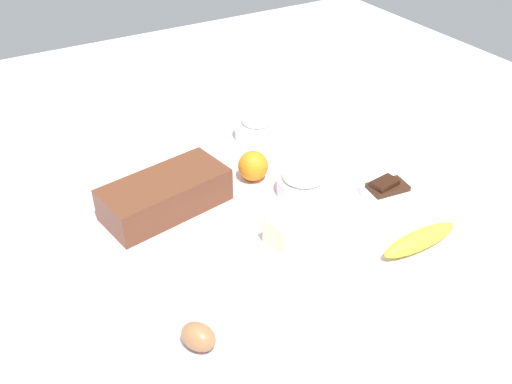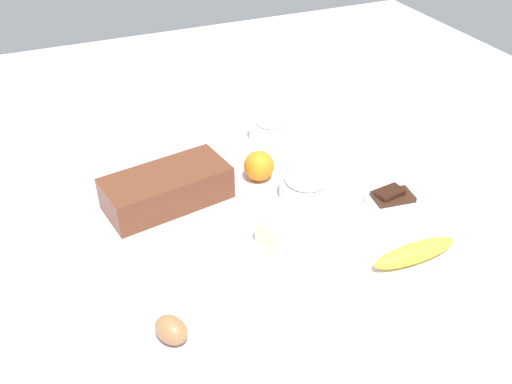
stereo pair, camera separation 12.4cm
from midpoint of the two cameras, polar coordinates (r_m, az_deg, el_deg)
The scene contains 9 objects.
ground_plane at distance 1.27m, azimuth 2.80°, elevation -1.93°, with size 2.40×2.40×0.02m, color silver.
loaf_pan at distance 1.26m, azimuth -6.35°, elevation 0.35°, with size 0.30×0.18×0.08m.
flour_bowl at distance 1.29m, azimuth 7.93°, elevation 0.65°, with size 0.12×0.12×0.07m.
sugar_bowl at distance 1.51m, azimuth 3.95°, elevation 6.54°, with size 0.12×0.12×0.07m.
banana at distance 1.17m, azimuth 18.93°, elevation -6.05°, with size 0.19×0.04×0.04m, color yellow.
orange_fruit at distance 1.34m, azimuth 2.96°, elevation 2.60°, with size 0.07×0.07×0.07m, color orange.
butter_block at distance 1.15m, azimuth 5.76°, elevation -4.10°, with size 0.09×0.06×0.06m, color #F4EDB2.
egg_near_butter at distance 0.97m, azimuth -4.99°, elevation -14.05°, with size 0.05×0.05×0.06m, color #A06C41.
chocolate_plate at distance 1.32m, azimuth 16.40°, elevation -0.76°, with size 0.13×0.13×0.03m.
Camera 2 is at (0.40, 0.93, 0.76)m, focal length 39.05 mm.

